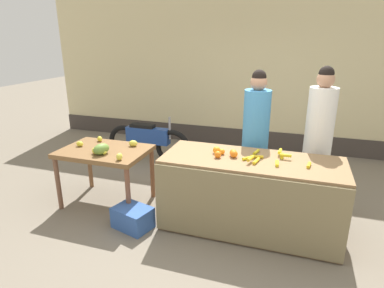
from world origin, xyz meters
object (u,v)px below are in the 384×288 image
(produce_crate, at_px, (133,218))
(parked_motorcycle, at_px, (148,141))
(vendor_woman_blue_shirt, at_px, (255,139))
(vendor_woman_white_shirt, at_px, (318,141))
(produce_sack, at_px, (185,168))

(produce_crate, bearing_deg, parked_motorcycle, 110.46)
(produce_crate, bearing_deg, vendor_woman_blue_shirt, 41.16)
(vendor_woman_blue_shirt, height_order, parked_motorcycle, vendor_woman_blue_shirt)
(vendor_woman_white_shirt, relative_size, produce_sack, 3.48)
(parked_motorcycle, bearing_deg, produce_crate, -69.54)
(produce_sack, bearing_deg, parked_motorcycle, 144.04)
(vendor_woman_blue_shirt, distance_m, produce_sack, 1.26)
(vendor_woman_blue_shirt, height_order, produce_sack, vendor_woman_blue_shirt)
(parked_motorcycle, relative_size, produce_crate, 3.64)
(vendor_woman_white_shirt, height_order, produce_sack, vendor_woman_white_shirt)
(vendor_woman_blue_shirt, bearing_deg, produce_crate, -138.84)
(vendor_woman_white_shirt, distance_m, produce_crate, 2.48)
(vendor_woman_blue_shirt, bearing_deg, produce_sack, 167.65)
(produce_crate, xyz_separation_m, produce_sack, (0.20, 1.33, 0.14))
(vendor_woman_white_shirt, bearing_deg, produce_crate, -150.00)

